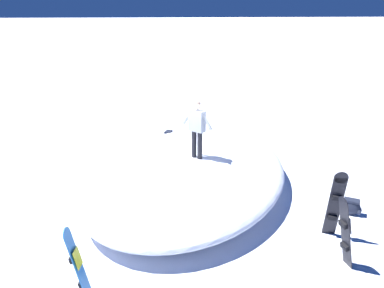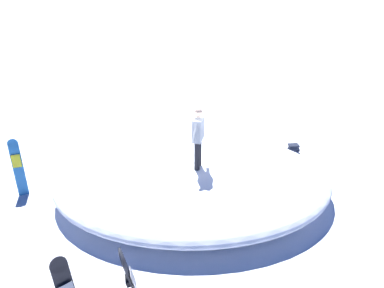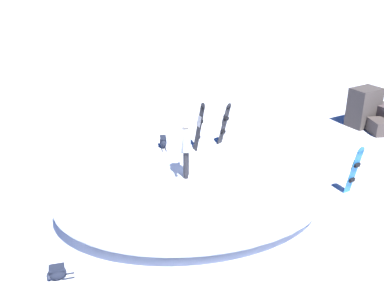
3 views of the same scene
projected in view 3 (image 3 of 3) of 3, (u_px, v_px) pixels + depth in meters
name	position (u px, v px, depth m)	size (l,w,h in m)	color
ground	(198.00, 216.00, 12.34)	(240.00, 240.00, 0.00)	white
snow_mound	(192.00, 194.00, 12.48)	(7.41, 5.31, 0.93)	white
snowboarder_standing	(186.00, 145.00, 12.09)	(0.81, 0.72, 1.63)	black
snowboard_primary_upright	(199.00, 126.00, 16.02)	(0.36, 0.40, 1.74)	black
snowboard_secondary_upright	(225.00, 123.00, 16.40)	(0.46, 0.35, 1.65)	black
snowboard_tertiary_upright	(354.00, 170.00, 13.08)	(0.35, 0.30, 1.58)	#2672BF
backpack_near	(163.00, 142.00, 16.47)	(0.66, 0.48, 0.43)	#1E2333
backpack_far	(57.00, 272.00, 9.96)	(0.42, 0.62, 0.32)	#1E2333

